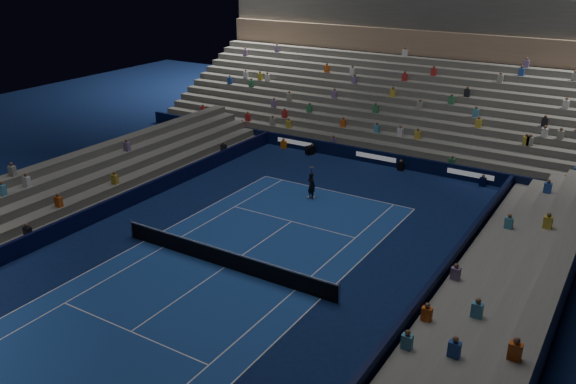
{
  "coord_description": "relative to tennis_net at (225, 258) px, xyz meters",
  "views": [
    {
      "loc": [
        16.43,
        -20.57,
        14.62
      ],
      "look_at": [
        0.0,
        6.0,
        2.0
      ],
      "focal_mm": 37.13,
      "sensor_mm": 36.0,
      "label": 1
    }
  ],
  "objects": [
    {
      "name": "grandstand_east",
      "position": [
        13.17,
        0.0,
        0.41
      ],
      "size": [
        5.0,
        37.0,
        2.5
      ],
      "color": "slate",
      "rests_on": "ground"
    },
    {
      "name": "broadcast_camera",
      "position": [
        -5.29,
        17.79,
        -0.17
      ],
      "size": [
        0.68,
        1.04,
        0.65
      ],
      "color": "black",
      "rests_on": "ground"
    },
    {
      "name": "sponsor_barrier_west",
      "position": [
        -9.7,
        0.0,
        -0.0
      ],
      "size": [
        0.25,
        37.0,
        1.0
      ],
      "primitive_type": "cube",
      "color": "black",
      "rests_on": "ground"
    },
    {
      "name": "grandstand_main",
      "position": [
        0.0,
        27.9,
        2.87
      ],
      "size": [
        44.0,
        15.2,
        11.2
      ],
      "color": "#5E5E59",
      "rests_on": "ground"
    },
    {
      "name": "tennis_net",
      "position": [
        0.0,
        0.0,
        0.0
      ],
      "size": [
        12.9,
        0.1,
        1.1
      ],
      "color": "#B2B2B7",
      "rests_on": "ground"
    },
    {
      "name": "sponsor_barrier_east",
      "position": [
        9.7,
        0.0,
        -0.0
      ],
      "size": [
        0.25,
        37.0,
        1.0
      ],
      "primitive_type": "cube",
      "color": "#080F33",
      "rests_on": "ground"
    },
    {
      "name": "sponsor_barrier_far",
      "position": [
        0.0,
        18.5,
        -0.0
      ],
      "size": [
        44.0,
        0.25,
        1.0
      ],
      "primitive_type": "cube",
      "color": "black",
      "rests_on": "ground"
    },
    {
      "name": "court_surface",
      "position": [
        0.0,
        0.0,
        -0.5
      ],
      "size": [
        10.97,
        23.77,
        0.01
      ],
      "primitive_type": "cube",
      "color": "navy",
      "rests_on": "ground"
    },
    {
      "name": "tennis_player",
      "position": [
        -0.77,
        10.09,
        0.36
      ],
      "size": [
        0.74,
        0.6,
        1.74
      ],
      "primitive_type": "imported",
      "rotation": [
        0.0,
        0.0,
        2.8
      ],
      "color": "black",
      "rests_on": "ground"
    },
    {
      "name": "ground",
      "position": [
        0.0,
        0.0,
        -0.5
      ],
      "size": [
        90.0,
        90.0,
        0.0
      ],
      "primitive_type": "plane",
      "color": "#0B1945",
      "rests_on": "ground"
    },
    {
      "name": "grandstand_west",
      "position": [
        -13.17,
        0.0,
        0.41
      ],
      "size": [
        5.0,
        37.0,
        2.5
      ],
      "color": "#60605B",
      "rests_on": "ground"
    }
  ]
}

